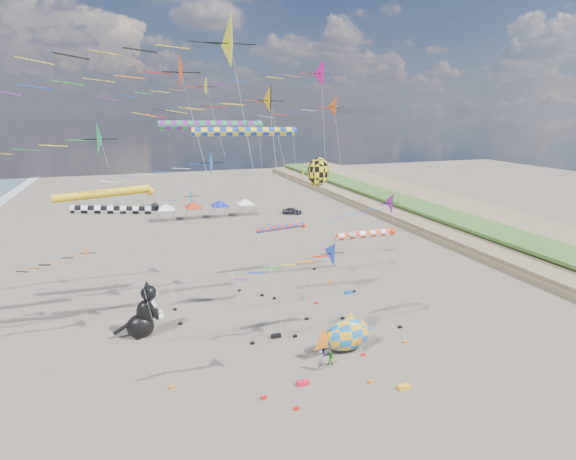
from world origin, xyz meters
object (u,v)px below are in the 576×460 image
Objects in this scene: cat_inflatable at (142,309)px; fish_inflatable at (347,335)px; child_blue at (323,352)px; child_green at (331,359)px; parked_car at (292,211)px; person_adult at (321,361)px.

cat_inflatable reaches higher than fish_inflatable.
fish_inflatable is (16.12, -8.69, -0.93)m from cat_inflatable.
fish_inflatable reaches higher than child_blue.
parked_car is (15.13, 52.53, 0.06)m from child_green.
parked_car is at bearing 81.87° from child_green.
person_adult is 2.07m from child_blue.
person_adult is 1.14m from child_green.
parked_car reaches higher than child_green.
person_adult is 1.43× the size of child_green.
person_adult reaches higher than parked_car.
person_adult is at bearing -149.44° from fish_inflatable.
cat_inflatable is at bearing 172.13° from parked_car.
fish_inflatable is 52.68m from parked_car.
parked_car reaches higher than child_blue.
child_blue is at bearing -178.05° from fish_inflatable.
person_adult reaches higher than child_green.
cat_inflatable is 17.44m from child_green.
child_green is (14.03, -10.18, -1.94)m from cat_inflatable.
cat_inflatable reaches higher than child_blue.
fish_inflatable is 1.46× the size of parked_car.
fish_inflatable is 2.76m from child_green.
person_adult is 1.78× the size of child_blue.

